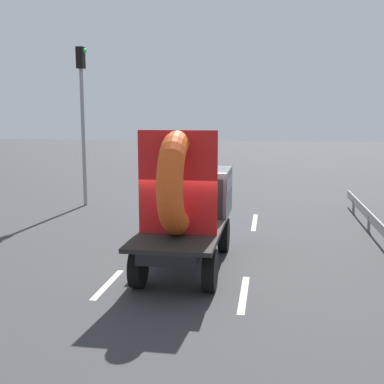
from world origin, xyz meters
TOP-DOWN VIEW (x-y plane):
  - ground_plane at (0.00, 0.00)m, footprint 120.00×120.00m
  - flatbed_truck at (0.04, 0.72)m, footprint 2.02×5.42m
  - distant_sedan at (-3.22, 19.00)m, footprint 1.64×3.82m
  - traffic_light at (-5.89, 8.36)m, footprint 0.42×0.36m
  - guardrail at (5.63, 3.53)m, footprint 0.10×13.00m
  - lane_dash_left_near at (-1.59, -1.39)m, footprint 0.16×2.11m
  - lane_dash_left_far at (-1.59, 6.19)m, footprint 0.16×2.61m
  - lane_dash_right_near at (1.67, -1.54)m, footprint 0.16×2.38m
  - lane_dash_right_far at (1.67, 6.02)m, footprint 0.16×2.85m
  - oncoming_car at (-3.87, 24.37)m, footprint 1.63×3.81m

SIDE VIEW (x-z plane):
  - ground_plane at x=0.00m, z-range 0.00..0.00m
  - lane_dash_left_near at x=-1.59m, z-range 0.00..0.01m
  - lane_dash_left_far at x=-1.59m, z-range 0.00..0.01m
  - lane_dash_right_near at x=1.67m, z-range 0.00..0.01m
  - lane_dash_right_far at x=1.67m, z-range 0.00..0.01m
  - guardrail at x=5.63m, z-range 0.17..0.88m
  - oncoming_car at x=-3.87m, z-range 0.05..1.29m
  - distant_sedan at x=-3.22m, z-range 0.05..1.29m
  - flatbed_truck at x=0.04m, z-range -0.08..3.60m
  - traffic_light at x=-5.89m, z-range 0.96..7.80m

